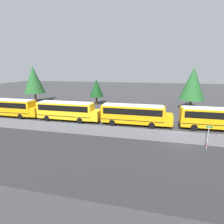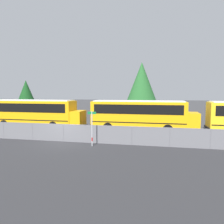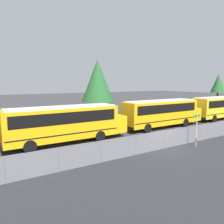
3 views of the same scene
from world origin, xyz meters
The scene contains 8 objects.
ground_plane centered at (0.00, 0.00, 0.00)m, with size 200.00×200.00×0.00m, color #38383A.
fence centered at (0.00, 0.00, 0.80)m, with size 108.31×0.07×1.56m.
school_bus_3 centered at (-6.32, 5.92, 2.02)m, with size 11.48×2.54×3.41m.
school_bus_4 centered at (6.19, 6.33, 2.02)m, with size 11.48×2.54×3.41m.
school_bus_5 centered at (18.43, 6.27, 2.02)m, with size 11.48×2.54×3.41m.
street_sign centered at (2.93, -0.98, 1.51)m, with size 0.70×0.09×2.83m.
tree_0 centered at (5.16, 20.94, 5.85)m, with size 5.55×5.55×9.47m.
tree_1 centered at (42.10, 21.67, 5.36)m, with size 3.79×3.79×7.85m.
Camera 3 is at (-13.14, -12.71, 5.49)m, focal length 35.00 mm.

